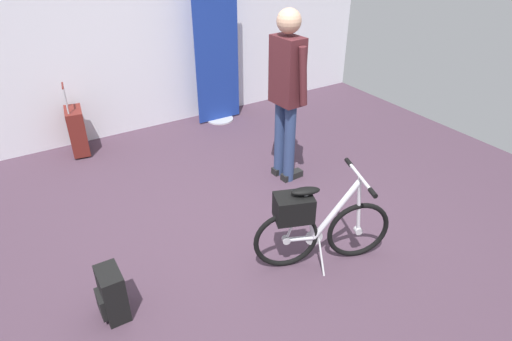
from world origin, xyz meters
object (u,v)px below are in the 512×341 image
object	(u,v)px
folding_bike_foreground	(314,224)
visitor_near_wall	(287,87)
floor_banner_stand	(217,58)
backpack_on_floor	(112,294)
rolling_suitcase	(77,131)

from	to	relation	value
folding_bike_foreground	visitor_near_wall	xyz separation A→B (m)	(0.57, 1.21, 0.61)
floor_banner_stand	folding_bike_foreground	distance (m)	3.00
visitor_near_wall	backpack_on_floor	bearing A→B (deg)	-156.07
floor_banner_stand	folding_bike_foreground	bearing A→B (deg)	-103.26
floor_banner_stand	visitor_near_wall	xyz separation A→B (m)	(-0.11, -1.68, 0.15)
floor_banner_stand	backpack_on_floor	xyz separation A→B (m)	(-2.18, -2.59, -0.65)
visitor_near_wall	folding_bike_foreground	bearing A→B (deg)	-115.18
floor_banner_stand	rolling_suitcase	distance (m)	1.90
folding_bike_foreground	rolling_suitcase	bearing A→B (deg)	111.42
backpack_on_floor	floor_banner_stand	bearing A→B (deg)	50.00
folding_bike_foreground	backpack_on_floor	distance (m)	1.54
rolling_suitcase	backpack_on_floor	world-z (taller)	rolling_suitcase
floor_banner_stand	backpack_on_floor	size ratio (longest dim) A/B	4.86
floor_banner_stand	folding_bike_foreground	xyz separation A→B (m)	(-0.68, -2.89, -0.46)
visitor_near_wall	floor_banner_stand	bearing A→B (deg)	86.20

